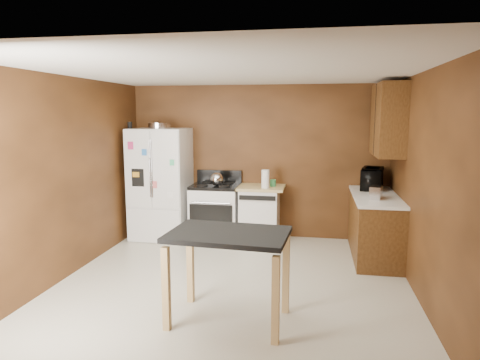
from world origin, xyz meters
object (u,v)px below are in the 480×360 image
(kettle, at_px, (217,179))
(paper_towel, at_px, (265,179))
(green_canister, at_px, (273,183))
(pen_cup, at_px, (130,125))
(toaster, at_px, (376,192))
(microwave, at_px, (372,180))
(refrigerator, at_px, (161,184))
(roasting_pan, at_px, (159,126))
(island, at_px, (228,247))
(gas_range, at_px, (216,211))
(dishwasher, at_px, (260,213))

(kettle, bearing_deg, paper_towel, -1.71)
(kettle, relative_size, green_canister, 1.97)
(pen_cup, xyz_separation_m, green_canister, (2.28, 0.25, -0.91))
(toaster, bearing_deg, microwave, 103.64)
(microwave, height_order, refrigerator, refrigerator)
(roasting_pan, xyz_separation_m, paper_towel, (1.74, -0.10, -0.81))
(kettle, relative_size, island, 0.18)
(refrigerator, bearing_deg, roasting_pan, 101.79)
(refrigerator, distance_m, gas_range, 1.01)
(paper_towel, xyz_separation_m, dishwasher, (-0.11, 0.15, -0.58))
(island, bearing_deg, paper_towel, 88.88)
(island, bearing_deg, pen_cup, 129.83)
(kettle, xyz_separation_m, microwave, (2.39, 0.11, 0.04))
(pen_cup, xyz_separation_m, dishwasher, (2.08, 0.20, -1.40))
(roasting_pan, height_order, pen_cup, pen_cup)
(paper_towel, bearing_deg, pen_cup, -178.50)
(green_canister, relative_size, microwave, 0.20)
(paper_towel, height_order, dishwasher, paper_towel)
(toaster, height_order, island, toaster)
(roasting_pan, distance_m, toaster, 3.50)
(toaster, bearing_deg, pen_cup, -172.16)
(pen_cup, distance_m, gas_range, 1.95)
(roasting_pan, height_order, refrigerator, roasting_pan)
(refrigerator, bearing_deg, kettle, -2.32)
(microwave, distance_m, refrigerator, 3.35)
(microwave, bearing_deg, roasting_pan, 103.14)
(gas_range, distance_m, dishwasher, 0.72)
(paper_towel, xyz_separation_m, island, (-0.05, -2.61, -0.27))
(roasting_pan, bearing_deg, green_canister, 2.72)
(island, bearing_deg, kettle, 105.50)
(toaster, relative_size, microwave, 0.44)
(paper_towel, bearing_deg, green_canister, 62.63)
(paper_towel, xyz_separation_m, gas_range, (-0.83, 0.12, -0.57))
(roasting_pan, height_order, island, roasting_pan)
(dishwasher, bearing_deg, kettle, -169.63)
(microwave, relative_size, gas_range, 0.49)
(pen_cup, bearing_deg, microwave, 2.84)
(roasting_pan, height_order, kettle, roasting_pan)
(roasting_pan, distance_m, microwave, 3.45)
(paper_towel, bearing_deg, gas_range, 171.55)
(green_canister, relative_size, island, 0.09)
(kettle, bearing_deg, gas_range, 114.01)
(microwave, xyz_separation_m, island, (-1.66, -2.74, -0.29))
(pen_cup, distance_m, paper_towel, 2.33)
(green_canister, xyz_separation_m, refrigerator, (-1.83, -0.13, -0.04))
(gas_range, bearing_deg, roasting_pan, -178.68)
(microwave, height_order, dishwasher, microwave)
(paper_towel, xyz_separation_m, toaster, (1.57, -0.63, -0.05))
(toaster, bearing_deg, island, -112.84)
(gas_range, bearing_deg, refrigerator, -176.19)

